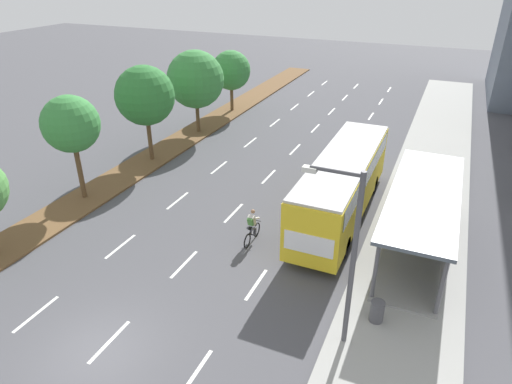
# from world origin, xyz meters

# --- Properties ---
(ground_plane) EXTENTS (140.00, 140.00, 0.00)m
(ground_plane) POSITION_xyz_m (0.00, 0.00, 0.00)
(ground_plane) COLOR #4C4C51
(median_strip) EXTENTS (2.60, 52.00, 0.12)m
(median_strip) POSITION_xyz_m (-8.30, 20.00, 0.06)
(median_strip) COLOR brown
(median_strip) RESTS_ON ground
(sidewalk_right) EXTENTS (4.50, 52.00, 0.15)m
(sidewalk_right) POSITION_xyz_m (9.25, 20.00, 0.07)
(sidewalk_right) COLOR #9E9E99
(sidewalk_right) RESTS_ON ground
(lane_divider_left) EXTENTS (0.14, 46.93, 0.01)m
(lane_divider_left) POSITION_xyz_m (-3.50, 17.96, 0.00)
(lane_divider_left) COLOR white
(lane_divider_left) RESTS_ON ground
(lane_divider_center) EXTENTS (0.14, 46.93, 0.01)m
(lane_divider_center) POSITION_xyz_m (0.00, 17.96, 0.00)
(lane_divider_center) COLOR white
(lane_divider_center) RESTS_ON ground
(lane_divider_right) EXTENTS (0.14, 46.93, 0.01)m
(lane_divider_right) POSITION_xyz_m (3.50, 17.96, 0.00)
(lane_divider_right) COLOR white
(lane_divider_right) RESTS_ON ground
(bus_shelter) EXTENTS (2.90, 9.70, 2.86)m
(bus_shelter) POSITION_xyz_m (9.53, 10.81, 1.87)
(bus_shelter) COLOR gray
(bus_shelter) RESTS_ON sidewalk_right
(bus) EXTENTS (2.54, 11.29, 3.37)m
(bus) POSITION_xyz_m (5.25, 12.50, 2.07)
(bus) COLOR yellow
(bus) RESTS_ON ground
(cyclist) EXTENTS (0.46, 1.82, 1.71)m
(cyclist) POSITION_xyz_m (2.03, 8.39, 0.79)
(cyclist) COLOR black
(cyclist) RESTS_ON ground
(median_tree_second) EXTENTS (3.03, 3.03, 5.79)m
(median_tree_second) POSITION_xyz_m (-8.47, 8.64, 4.38)
(median_tree_second) COLOR brown
(median_tree_second) RESTS_ON median_strip
(median_tree_third) EXTENTS (3.77, 3.77, 6.20)m
(median_tree_third) POSITION_xyz_m (-8.19, 14.71, 4.42)
(median_tree_third) COLOR brown
(median_tree_third) RESTS_ON median_strip
(median_tree_fourth) EXTENTS (4.26, 4.26, 6.17)m
(median_tree_fourth) POSITION_xyz_m (-8.10, 20.78, 4.16)
(median_tree_fourth) COLOR brown
(median_tree_fourth) RESTS_ON median_strip
(median_tree_fifth) EXTENTS (3.34, 3.34, 5.18)m
(median_tree_fifth) POSITION_xyz_m (-8.18, 26.85, 3.62)
(median_tree_fifth) COLOR brown
(median_tree_fifth) RESTS_ON median_strip
(streetlight) EXTENTS (1.91, 0.24, 6.50)m
(streetlight) POSITION_xyz_m (7.42, 3.82, 3.89)
(streetlight) COLOR #4C4C51
(streetlight) RESTS_ON sidewalk_right
(trash_bin) EXTENTS (0.52, 0.52, 0.85)m
(trash_bin) POSITION_xyz_m (8.45, 5.25, 0.57)
(trash_bin) COLOR #4C4C51
(trash_bin) RESTS_ON sidewalk_right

